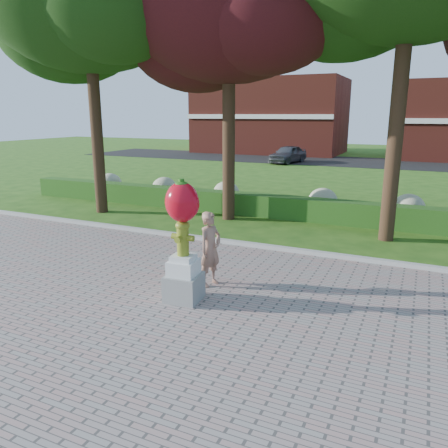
# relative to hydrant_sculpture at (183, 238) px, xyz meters

# --- Properties ---
(ground) EXTENTS (100.00, 100.00, 0.00)m
(ground) POSITION_rel_hydrant_sculpture_xyz_m (-0.15, 1.03, -1.36)
(ground) COLOR #255114
(ground) RESTS_ON ground
(walkway) EXTENTS (40.00, 14.00, 0.04)m
(walkway) POSITION_rel_hydrant_sculpture_xyz_m (-0.15, -2.97, -1.34)
(walkway) COLOR gray
(walkway) RESTS_ON ground
(curb) EXTENTS (40.00, 0.18, 0.15)m
(curb) POSITION_rel_hydrant_sculpture_xyz_m (-0.15, 4.03, -1.29)
(curb) COLOR #ADADA5
(curb) RESTS_ON ground
(lawn_hedge) EXTENTS (24.00, 0.70, 0.80)m
(lawn_hedge) POSITION_rel_hydrant_sculpture_xyz_m (-0.15, 8.03, -0.96)
(lawn_hedge) COLOR #204614
(lawn_hedge) RESTS_ON ground
(hydrangea_row) EXTENTS (20.10, 1.10, 0.99)m
(hydrangea_row) POSITION_rel_hydrant_sculpture_xyz_m (0.43, 9.03, -0.81)
(hydrangea_row) COLOR tan
(hydrangea_row) RESTS_ON ground
(street) EXTENTS (50.00, 8.00, 0.02)m
(street) POSITION_rel_hydrant_sculpture_xyz_m (-0.15, 29.03, -1.35)
(street) COLOR black
(street) RESTS_ON ground
(building_left) EXTENTS (14.00, 8.00, 7.00)m
(building_left) POSITION_rel_hydrant_sculpture_xyz_m (-10.15, 35.03, 2.14)
(building_left) COLOR maroon
(building_left) RESTS_ON ground
(tree_mid_left) EXTENTS (8.25, 7.04, 10.69)m
(tree_mid_left) POSITION_rel_hydrant_sculpture_xyz_m (-2.25, 7.11, 5.94)
(tree_mid_left) COLOR black
(tree_mid_left) RESTS_ON ground
(hydrant_sculpture) EXTENTS (0.73, 0.73, 2.50)m
(hydrant_sculpture) POSITION_rel_hydrant_sculpture_xyz_m (0.00, 0.00, 0.00)
(hydrant_sculpture) COLOR gray
(hydrant_sculpture) RESTS_ON walkway
(woman) EXTENTS (0.55, 0.69, 1.66)m
(woman) POSITION_rel_hydrant_sculpture_xyz_m (0.12, 0.96, -0.49)
(woman) COLOR #A0715B
(woman) RESTS_ON walkway
(parked_car) EXTENTS (2.39, 4.24, 1.36)m
(parked_car) POSITION_rel_hydrant_sculpture_xyz_m (-5.58, 26.03, -0.66)
(parked_car) COLOR #43454B
(parked_car) RESTS_ON street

